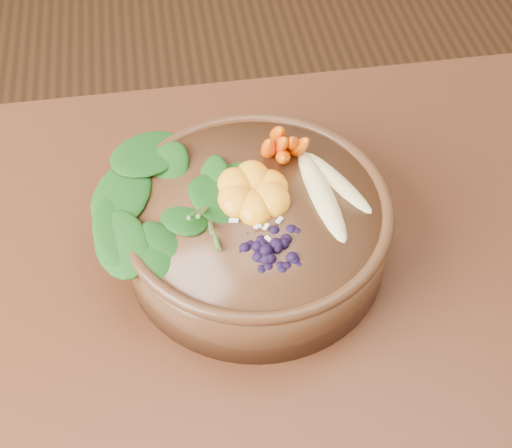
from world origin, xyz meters
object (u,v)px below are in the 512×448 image
object	(u,v)px
stoneware_bowl	(256,230)
blueberry_pile	(275,236)
carrot_cluster	(283,121)
kale_heap	(201,160)
mandarin_cluster	(253,183)
banana_halves	(331,179)
dining_table	(482,351)

from	to	relation	value
stoneware_bowl	blueberry_pile	xyz separation A→B (m)	(0.01, -0.06, 0.06)
stoneware_bowl	carrot_cluster	bearing A→B (deg)	62.63
carrot_cluster	blueberry_pile	distance (m)	0.16
kale_heap	mandarin_cluster	world-z (taller)	kale_heap
stoneware_bowl	banana_halves	bearing A→B (deg)	9.06
stoneware_bowl	dining_table	bearing A→B (deg)	-25.63
banana_halves	mandarin_cluster	xyz separation A→B (m)	(-0.09, 0.01, 0.00)
dining_table	banana_halves	size ratio (longest dim) A/B	9.22
dining_table	banana_halves	world-z (taller)	banana_halves
blueberry_pile	banana_halves	bearing A→B (deg)	44.80
carrot_cluster	banana_halves	distance (m)	0.09
banana_halves	kale_heap	bearing A→B (deg)	156.45
mandarin_cluster	blueberry_pile	xyz separation A→B (m)	(0.01, -0.08, 0.00)
mandarin_cluster	blueberry_pile	distance (m)	0.08
carrot_cluster	blueberry_pile	bearing A→B (deg)	-109.55
kale_heap	carrot_cluster	size ratio (longest dim) A/B	2.38
mandarin_cluster	blueberry_pile	bearing A→B (deg)	-82.95
dining_table	blueberry_pile	size ratio (longest dim) A/B	11.29
kale_heap	blueberry_pile	xyz separation A→B (m)	(0.06, -0.12, -0.00)
stoneware_bowl	blueberry_pile	size ratio (longest dim) A/B	2.16
stoneware_bowl	kale_heap	xyz separation A→B (m)	(-0.05, 0.06, 0.06)
banana_halves	dining_table	bearing A→B (deg)	-44.99
blueberry_pile	stoneware_bowl	bearing A→B (deg)	99.18
banana_halves	stoneware_bowl	bearing A→B (deg)	-177.26
mandarin_cluster	kale_heap	bearing A→B (deg)	144.53
dining_table	mandarin_cluster	size ratio (longest dim) A/B	16.45
stoneware_bowl	mandarin_cluster	xyz separation A→B (m)	(0.00, 0.02, 0.06)
dining_table	kale_heap	distance (m)	0.42
stoneware_bowl	carrot_cluster	xyz separation A→B (m)	(0.05, 0.09, 0.08)
banana_halves	mandarin_cluster	distance (m)	0.09
stoneware_bowl	kale_heap	world-z (taller)	kale_heap
mandarin_cluster	blueberry_pile	world-z (taller)	blueberry_pile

